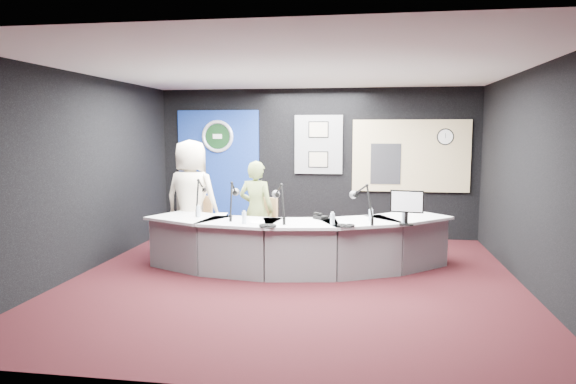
# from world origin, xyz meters

# --- Properties ---
(ground) EXTENTS (6.00, 6.00, 0.00)m
(ground) POSITION_xyz_m (0.00, 0.00, 0.00)
(ground) COLOR black
(ground) RESTS_ON ground
(ceiling) EXTENTS (6.00, 6.00, 0.02)m
(ceiling) POSITION_xyz_m (0.00, 0.00, 2.80)
(ceiling) COLOR silver
(ceiling) RESTS_ON ground
(wall_back) EXTENTS (6.00, 0.02, 2.80)m
(wall_back) POSITION_xyz_m (0.00, 3.00, 1.40)
(wall_back) COLOR black
(wall_back) RESTS_ON ground
(wall_front) EXTENTS (6.00, 0.02, 2.80)m
(wall_front) POSITION_xyz_m (0.00, -3.00, 1.40)
(wall_front) COLOR black
(wall_front) RESTS_ON ground
(wall_left) EXTENTS (0.02, 6.00, 2.80)m
(wall_left) POSITION_xyz_m (-3.00, 0.00, 1.40)
(wall_left) COLOR black
(wall_left) RESTS_ON ground
(wall_right) EXTENTS (0.02, 6.00, 2.80)m
(wall_right) POSITION_xyz_m (3.00, 0.00, 1.40)
(wall_right) COLOR black
(wall_right) RESTS_ON ground
(broadcast_desk) EXTENTS (4.50, 1.90, 0.75)m
(broadcast_desk) POSITION_xyz_m (-0.05, 0.55, 0.38)
(broadcast_desk) COLOR silver
(broadcast_desk) RESTS_ON ground
(backdrop_panel) EXTENTS (1.60, 0.05, 2.30)m
(backdrop_panel) POSITION_xyz_m (-1.90, 2.97, 1.25)
(backdrop_panel) COLOR navy
(backdrop_panel) RESTS_ON wall_back
(agency_seal) EXTENTS (0.63, 0.07, 0.63)m
(agency_seal) POSITION_xyz_m (-1.90, 2.93, 1.90)
(agency_seal) COLOR silver
(agency_seal) RESTS_ON backdrop_panel
(seal_center) EXTENTS (0.48, 0.01, 0.48)m
(seal_center) POSITION_xyz_m (-1.90, 2.94, 1.90)
(seal_center) COLOR black
(seal_center) RESTS_ON backdrop_panel
(pinboard) EXTENTS (0.90, 0.04, 1.10)m
(pinboard) POSITION_xyz_m (0.05, 2.97, 1.75)
(pinboard) COLOR slate
(pinboard) RESTS_ON wall_back
(framed_photo_upper) EXTENTS (0.34, 0.02, 0.27)m
(framed_photo_upper) POSITION_xyz_m (0.05, 2.94, 2.03)
(framed_photo_upper) COLOR gray
(framed_photo_upper) RESTS_ON pinboard
(framed_photo_lower) EXTENTS (0.34, 0.02, 0.27)m
(framed_photo_lower) POSITION_xyz_m (0.05, 2.94, 1.47)
(framed_photo_lower) COLOR gray
(framed_photo_lower) RESTS_ON pinboard
(booth_window_frame) EXTENTS (2.12, 0.06, 1.32)m
(booth_window_frame) POSITION_xyz_m (1.75, 2.97, 1.55)
(booth_window_frame) COLOR tan
(booth_window_frame) RESTS_ON wall_back
(booth_glow) EXTENTS (2.00, 0.02, 1.20)m
(booth_glow) POSITION_xyz_m (1.75, 2.96, 1.55)
(booth_glow) COLOR beige
(booth_glow) RESTS_ON booth_window_frame
(equipment_rack) EXTENTS (0.55, 0.02, 0.75)m
(equipment_rack) POSITION_xyz_m (1.30, 2.94, 1.40)
(equipment_rack) COLOR black
(equipment_rack) RESTS_ON booth_window_frame
(wall_clock) EXTENTS (0.28, 0.01, 0.28)m
(wall_clock) POSITION_xyz_m (2.35, 2.94, 1.90)
(wall_clock) COLOR white
(wall_clock) RESTS_ON booth_window_frame
(armchair_left) EXTENTS (0.68, 0.68, 0.96)m
(armchair_left) POSITION_xyz_m (-1.80, 1.08, 0.48)
(armchair_left) COLOR #A67A4C
(armchair_left) RESTS_ON ground
(armchair_right) EXTENTS (0.65, 0.65, 0.85)m
(armchair_right) POSITION_xyz_m (-0.74, 1.06, 0.43)
(armchair_right) COLOR #A67A4C
(armchair_right) RESTS_ON ground
(draped_jacket) EXTENTS (0.51, 0.25, 0.70)m
(draped_jacket) POSITION_xyz_m (-1.90, 1.32, 0.62)
(draped_jacket) COLOR #6E675C
(draped_jacket) RESTS_ON armchair_left
(person_man) EXTENTS (1.00, 0.74, 1.87)m
(person_man) POSITION_xyz_m (-1.80, 1.08, 0.93)
(person_man) COLOR beige
(person_man) RESTS_ON ground
(person_woman) EXTENTS (0.62, 0.47, 1.55)m
(person_woman) POSITION_xyz_m (-0.74, 1.06, 0.77)
(person_woman) COLOR olive
(person_woman) RESTS_ON ground
(computer_monitor) EXTENTS (0.45, 0.11, 0.31)m
(computer_monitor) POSITION_xyz_m (1.49, 0.24, 1.07)
(computer_monitor) COLOR black
(computer_monitor) RESTS_ON broadcast_desk
(desk_phone) EXTENTS (0.23, 0.23, 0.04)m
(desk_phone) POSITION_xyz_m (0.31, 0.54, 0.78)
(desk_phone) COLOR black
(desk_phone) RESTS_ON broadcast_desk
(headphones_near) EXTENTS (0.22, 0.22, 0.04)m
(headphones_near) POSITION_xyz_m (0.69, -0.01, 0.77)
(headphones_near) COLOR black
(headphones_near) RESTS_ON broadcast_desk
(headphones_far) EXTENTS (0.24, 0.24, 0.04)m
(headphones_far) POSITION_xyz_m (-0.32, -0.18, 0.77)
(headphones_far) COLOR black
(headphones_far) RESTS_ON broadcast_desk
(paper_stack) EXTENTS (0.22, 0.29, 0.00)m
(paper_stack) POSITION_xyz_m (-1.22, 0.73, 0.75)
(paper_stack) COLOR white
(paper_stack) RESTS_ON broadcast_desk
(notepad) EXTENTS (0.25, 0.31, 0.00)m
(notepad) POSITION_xyz_m (-0.53, 0.18, 0.75)
(notepad) COLOR white
(notepad) RESTS_ON broadcast_desk
(boom_mic_a) EXTENTS (0.21, 0.73, 0.60)m
(boom_mic_a) POSITION_xyz_m (-1.56, 0.80, 1.05)
(boom_mic_a) COLOR black
(boom_mic_a) RESTS_ON broadcast_desk
(boom_mic_b) EXTENTS (0.20, 0.73, 0.60)m
(boom_mic_b) POSITION_xyz_m (-0.95, 0.46, 1.05)
(boom_mic_b) COLOR black
(boom_mic_b) RESTS_ON broadcast_desk
(boom_mic_c) EXTENTS (0.33, 0.70, 0.60)m
(boom_mic_c) POSITION_xyz_m (-0.24, 0.31, 1.05)
(boom_mic_c) COLOR black
(boom_mic_c) RESTS_ON broadcast_desk
(boom_mic_d) EXTENTS (0.39, 0.68, 0.60)m
(boom_mic_d) POSITION_xyz_m (0.90, 0.42, 1.05)
(boom_mic_d) COLOR black
(boom_mic_d) RESTS_ON broadcast_desk
(water_bottles) EXTENTS (3.00, 0.56, 0.18)m
(water_bottles) POSITION_xyz_m (-0.00, 0.26, 0.84)
(water_bottles) COLOR silver
(water_bottles) RESTS_ON broadcast_desk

